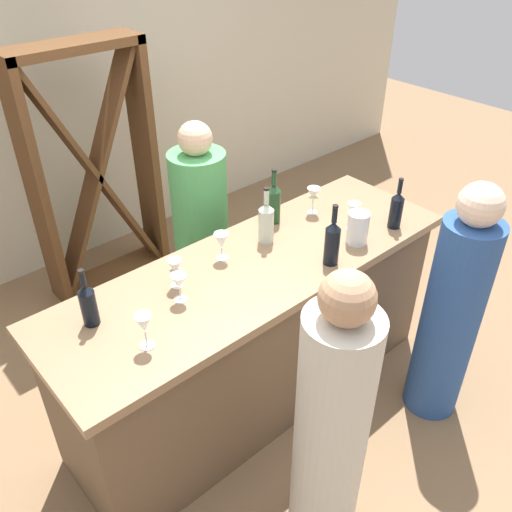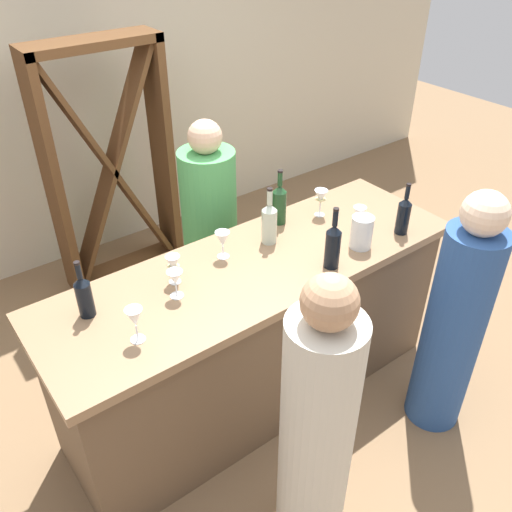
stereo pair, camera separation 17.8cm
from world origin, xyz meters
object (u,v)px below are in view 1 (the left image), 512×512
Objects in this scene: water_pitcher at (358,228)px; wine_glass_far_right at (313,195)px; wine_bottle_second_right_olive_green at (274,202)px; wine_glass_far_center at (221,241)px; wine_bottle_center_near_black at (332,242)px; wine_glass_near_right at (179,282)px; wine_glass_near_center at (353,212)px; wine_rack at (95,175)px; person_left_guest at (331,427)px; person_center_guest at (451,314)px; wine_bottle_rightmost_near_black at (396,209)px; wine_glass_near_left at (144,324)px; wine_bottle_second_left_clear_pale at (266,222)px; wine_glass_far_left at (175,269)px; wine_bottle_leftmost_near_black at (88,304)px; person_right_guest at (202,239)px.

wine_glass_far_right is at bearing 81.90° from water_pitcher.
wine_glass_far_center is (-0.46, -0.10, -0.02)m from wine_bottle_second_right_olive_green.
wine_bottle_center_near_black is 2.35× the size of wine_glass_near_right.
wine_bottle_center_near_black reaches higher than wine_glass_near_center.
wine_rack is 2.49m from person_left_guest.
wine_bottle_center_near_black is 0.23× the size of person_left_guest.
wine_glass_near_center is 0.28m from wine_glass_far_right.
wine_glass_near_center is at bearing 16.14° from person_center_guest.
wine_bottle_rightmost_near_black reaches higher than wine_glass_near_left.
wine_glass_far_right is 1.02m from person_center_guest.
wine_bottle_second_left_clear_pale is 1.93× the size of wine_glass_near_left.
person_center_guest reaches higher than wine_bottle_second_left_clear_pale.
wine_bottle_second_right_olive_green is 2.16× the size of wine_glass_far_left.
wine_bottle_center_near_black is (0.37, -1.90, 0.20)m from wine_rack.
wine_bottle_rightmost_near_black is at bearing -7.30° from water_pitcher.
wine_bottle_second_left_clear_pale is 1.80× the size of water_pitcher.
wine_bottle_second_right_olive_green is 0.45m from wine_glass_near_center.
person_left_guest is at bearing -101.45° from wine_glass_far_center.
wine_glass_far_right is at bearing 1.29° from wine_bottle_leftmost_near_black.
water_pitcher is (-0.29, 0.04, -0.02)m from wine_bottle_rightmost_near_black.
wine_glass_near_left is 0.11× the size of person_left_guest.
wine_bottle_center_near_black is 0.92m from person_left_guest.
wine_bottle_rightmost_near_black is 0.65m from person_center_guest.
wine_bottle_second_left_clear_pale reaches higher than water_pitcher.
wine_glass_far_left is at bearing 29.20° from person_left_guest.
wine_glass_near_left is 1.38m from person_right_guest.
wine_bottle_second_right_olive_green is at bearing 112.40° from water_pitcher.
wine_glass_near_right is at bearing -103.54° from wine_rack.
wine_glass_near_left is 0.33m from wine_glass_near_right.
wine_glass_far_center is at bearing -178.53° from wine_glass_far_right.
wine_glass_far_right is (1.35, 0.32, -0.00)m from wine_glass_near_left.
wine_glass_near_right is (0.29, 0.16, -0.02)m from wine_glass_near_left.
wine_glass_near_left is at bearing -66.75° from person_right_guest.
wine_bottle_center_near_black is 0.51m from wine_bottle_second_right_olive_green.
wine_glass_far_center is at bearing -91.17° from wine_rack.
wine_glass_far_right is at bearing 1.47° from wine_glass_far_center.
wine_bottle_center_near_black reaches higher than wine_bottle_second_left_clear_pale.
wine_bottle_second_left_clear_pale is at bearing 9.87° from wine_glass_near_right.
person_right_guest is (0.95, 0.91, -0.42)m from wine_glass_near_left.
wine_bottle_second_left_clear_pale is 1.99× the size of wine_glass_far_right.
wine_glass_near_left is at bearing 75.25° from person_center_guest.
water_pitcher is at bearing 26.97° from person_center_guest.
person_left_guest is at bearing -56.15° from wine_glass_near_left.
person_center_guest is (0.56, -0.87, -0.41)m from wine_bottle_second_left_clear_pale.
wine_bottle_leftmost_near_black is 0.86× the size of wine_bottle_center_near_black.
wine_bottle_second_right_olive_green is at bearing 5.34° from wine_bottle_leftmost_near_black.
wine_glass_far_left is at bearing -179.08° from wine_bottle_second_left_clear_pale.
wine_glass_near_left is 0.12× the size of person_right_guest.
water_pitcher reaches higher than wine_glass_near_left.
person_left_guest reaches higher than person_center_guest.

